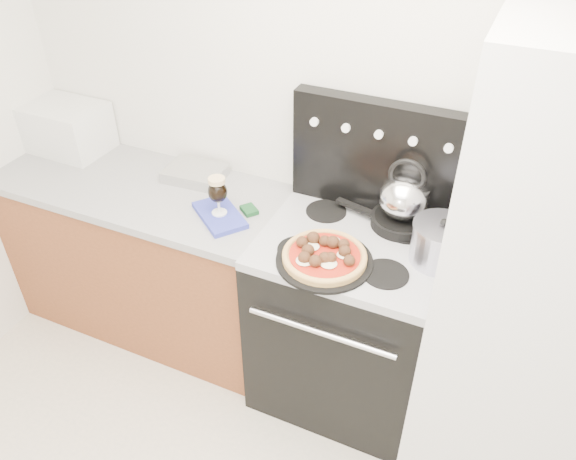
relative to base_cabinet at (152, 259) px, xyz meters
The scene contains 16 objects.
room_shell 1.59m from the base_cabinet, 41.46° to the right, with size 3.52×3.01×2.52m.
base_cabinet is the anchor object (origin of this frame).
countertop 0.45m from the base_cabinet, ahead, with size 1.48×0.63×0.04m, color #989899.
stove_body 1.11m from the base_cabinet, ahead, with size 0.76×0.65×0.88m, color black.
cooktop 1.20m from the base_cabinet, ahead, with size 0.76×0.65×0.04m, color #ADADB2.
backguard 1.35m from the base_cabinet, 12.75° to the left, with size 0.76×0.08×0.50m, color black.
fridge 1.88m from the base_cabinet, ahead, with size 0.64×0.68×1.90m, color silver.
toaster_oven 0.81m from the base_cabinet, 164.40° to the left, with size 0.39×0.29×0.25m, color silver.
foil_sheet 0.57m from the base_cabinet, 34.34° to the left, with size 0.28×0.20×0.06m, color white.
oven_mitt 0.70m from the base_cabinet, ahead, with size 0.28×0.16×0.02m, color #313AAC.
beer_glass 0.78m from the base_cabinet, ahead, with size 0.08×0.08×0.18m, color black, non-canonical shape.
pizza_pan 1.17m from the base_cabinet, 10.90° to the right, with size 0.38×0.38×0.01m, color black.
pizza 1.19m from the base_cabinet, 10.90° to the right, with size 0.33×0.33×0.05m, color tan, non-canonical shape.
skillet 1.36m from the base_cabinet, ahead, with size 0.25×0.25×0.05m, color black.
tea_kettle 1.42m from the base_cabinet, ahead, with size 0.21×0.21×0.23m, color white, non-canonical shape.
stock_pot 1.55m from the base_cabinet, ahead, with size 0.22×0.22×0.16m, color silver.
Camera 1 is at (0.59, -0.61, 2.34)m, focal length 35.00 mm.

